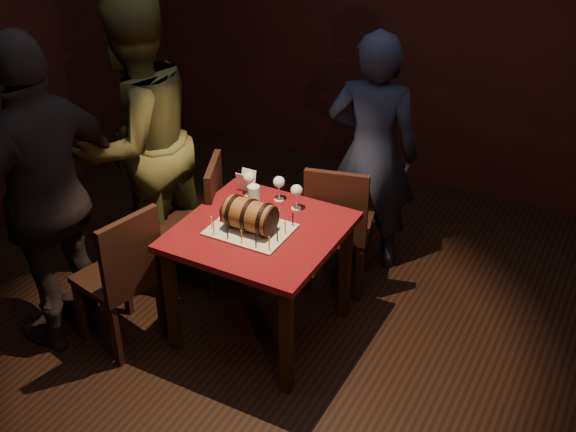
% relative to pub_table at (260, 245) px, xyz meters
% --- Properties ---
extents(room_shell, '(5.04, 5.04, 2.80)m').
position_rel_pub_table_xyz_m(room_shell, '(0.14, -0.14, 0.76)').
color(room_shell, black).
rests_on(room_shell, ground).
extents(pub_table, '(0.90, 0.90, 0.75)m').
position_rel_pub_table_xyz_m(pub_table, '(0.00, 0.00, 0.00)').
color(pub_table, '#4C0C12').
rests_on(pub_table, ground).
extents(cake_board, '(0.45, 0.35, 0.01)m').
position_rel_pub_table_xyz_m(cake_board, '(-0.04, -0.05, 0.12)').
color(cake_board, '#ADA48C').
rests_on(cake_board, pub_table).
extents(barrel_cake, '(0.33, 0.19, 0.19)m').
position_rel_pub_table_xyz_m(barrel_cake, '(-0.04, -0.05, 0.21)').
color(barrel_cake, brown).
rests_on(barrel_cake, cake_board).
extents(birthday_candles, '(0.40, 0.30, 0.09)m').
position_rel_pub_table_xyz_m(birthday_candles, '(-0.03, -0.04, 0.16)').
color(birthday_candles, '#FFEF98').
rests_on(birthday_candles, cake_board).
extents(wine_glass_left, '(0.07, 0.07, 0.16)m').
position_rel_pub_table_xyz_m(wine_glass_left, '(-0.25, 0.30, 0.23)').
color(wine_glass_left, silver).
rests_on(wine_glass_left, pub_table).
extents(wine_glass_mid, '(0.07, 0.07, 0.16)m').
position_rel_pub_table_xyz_m(wine_glass_mid, '(-0.06, 0.34, 0.23)').
color(wine_glass_mid, silver).
rests_on(wine_glass_mid, pub_table).
extents(wine_glass_right, '(0.07, 0.07, 0.16)m').
position_rel_pub_table_xyz_m(wine_glass_right, '(0.08, 0.30, 0.23)').
color(wine_glass_right, silver).
rests_on(wine_glass_right, pub_table).
extents(pint_of_ale, '(0.07, 0.07, 0.15)m').
position_rel_pub_table_xyz_m(pint_of_ale, '(-0.14, 0.18, 0.18)').
color(pint_of_ale, silver).
rests_on(pint_of_ale, pub_table).
extents(menu_card, '(0.10, 0.05, 0.13)m').
position_rel_pub_table_xyz_m(menu_card, '(-0.30, 0.34, 0.17)').
color(menu_card, white).
rests_on(menu_card, pub_table).
extents(chair_back, '(0.48, 0.48, 0.93)m').
position_rel_pub_table_xyz_m(chair_back, '(0.22, 0.61, -0.12)').
color(chair_back, black).
rests_on(chair_back, ground).
extents(chair_left_rear, '(0.53, 0.53, 0.93)m').
position_rel_pub_table_xyz_m(chair_left_rear, '(-0.58, 0.23, -0.12)').
color(chair_left_rear, black).
rests_on(chair_left_rear, ground).
extents(chair_left_front, '(0.48, 0.48, 0.93)m').
position_rel_pub_table_xyz_m(chair_left_front, '(-0.63, -0.48, -0.12)').
color(chair_left_front, black).
rests_on(chair_left_front, ground).
extents(person_back, '(0.68, 0.52, 1.67)m').
position_rel_pub_table_xyz_m(person_back, '(0.26, 1.03, 0.19)').
color(person_back, '#191D32').
rests_on(person_back, ground).
extents(person_left_rear, '(0.90, 1.06, 1.92)m').
position_rel_pub_table_xyz_m(person_left_rear, '(-1.04, 0.24, 0.32)').
color(person_left_rear, '#3D3E1F').
rests_on(person_left_rear, ground).
extents(person_left_front, '(0.55, 1.15, 1.90)m').
position_rel_pub_table_xyz_m(person_left_front, '(-1.05, -0.55, 0.31)').
color(person_left_front, black).
rests_on(person_left_front, ground).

